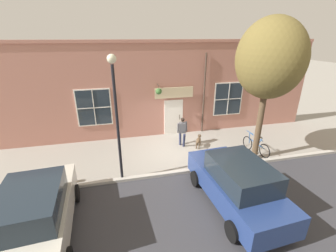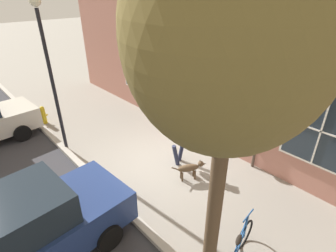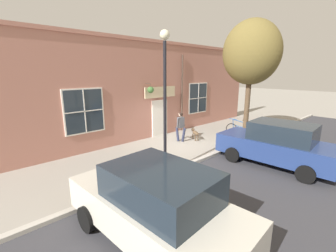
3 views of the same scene
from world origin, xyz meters
TOP-DOWN VIEW (x-y plane):
  - ground_plane at (0.00, 0.00)m, footprint 90.00×90.00m
  - curb_and_road at (5.85, 0.00)m, footprint 10.10×28.00m
  - storefront_facade at (-2.34, 0.00)m, footprint 0.95×18.00m
  - pedestrian_walking at (-0.51, 0.39)m, footprint 0.66×0.60m
  - dog_on_leash at (-0.19, 1.20)m, footprint 0.96×0.56m
  - street_tree_by_curb at (1.57, 3.44)m, footprint 2.99×2.69m
  - leaning_bicycle at (1.10, 3.76)m, footprint 1.70×0.44m
  - parked_car_nearest_curb at (4.28, -5.31)m, footprint 4.40×2.15m
  - parked_car_mid_block at (4.29, 0.88)m, footprint 4.40×2.15m
  - street_lamp at (1.89, -2.88)m, footprint 0.32×0.32m
  - fire_hydrant at (1.73, -5.43)m, footprint 0.34×0.20m

SIDE VIEW (x-z plane):
  - ground_plane at x=0.00m, z-range 0.00..0.00m
  - curb_and_road at x=5.85m, z-range -0.04..0.08m
  - leaning_bicycle at x=1.10m, z-range -0.12..0.88m
  - dog_on_leash at x=-0.19m, z-range 0.09..0.69m
  - fire_hydrant at x=1.73m, z-range 0.01..0.78m
  - parked_car_nearest_curb at x=4.28m, z-range 0.00..1.75m
  - parked_car_mid_block at x=4.29m, z-range 0.00..1.75m
  - pedestrian_walking at x=-0.51m, z-range 0.15..1.74m
  - storefront_facade at x=-2.34m, z-range -0.01..5.34m
  - street_lamp at x=1.89m, z-range 0.75..5.70m
  - street_tree_by_curb at x=1.57m, z-range 1.42..7.70m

